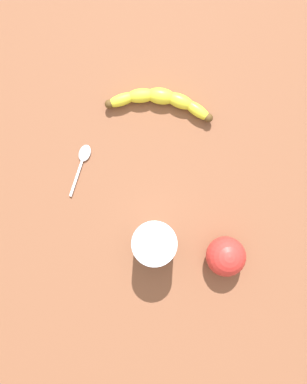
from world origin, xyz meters
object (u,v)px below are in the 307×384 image
(banana, at_px, (160,100))
(apple_fruit, at_px, (226,256))
(smoothie_glass, at_px, (154,243))
(teaspoon, at_px, (84,156))

(banana, height_order, apple_fruit, apple_fruit)
(smoothie_glass, bearing_deg, banana, 80.99)
(banana, height_order, teaspoon, banana)
(smoothie_glass, height_order, teaspoon, smoothie_glass)
(teaspoon, bearing_deg, apple_fruit, -108.81)
(apple_fruit, relative_size, teaspoon, 0.70)
(banana, distance_m, teaspoon, 0.20)
(apple_fruit, xyz_separation_m, teaspoon, (-0.26, 0.23, -0.03))
(smoothie_glass, height_order, apple_fruit, smoothie_glass)
(banana, relative_size, apple_fruit, 2.88)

